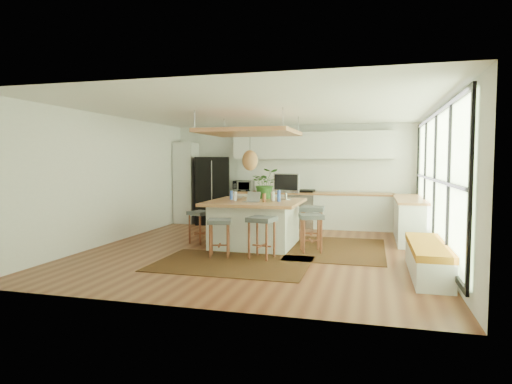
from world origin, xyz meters
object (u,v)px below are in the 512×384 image
(fridge, at_px, (213,191))
(stool_right_front, at_px, (311,234))
(monitor, at_px, (286,187))
(island, at_px, (255,223))
(laptop, at_px, (251,196))
(island_plant, at_px, (266,187))
(stool_right_back, at_px, (312,228))
(stool_near_right, at_px, (262,239))
(microwave, at_px, (244,185))
(stool_near_left, at_px, (219,237))
(stool_left_side, at_px, (200,227))

(fridge, distance_m, stool_right_front, 4.49)
(monitor, bearing_deg, island, -127.97)
(laptop, relative_size, island_plant, 0.49)
(stool_right_back, relative_size, laptop, 2.54)
(stool_near_right, xyz_separation_m, monitor, (0.14, 1.52, 0.83))
(fridge, xyz_separation_m, microwave, (0.91, -0.05, 0.18))
(stool_right_back, bearing_deg, laptop, -147.52)
(stool_near_left, bearing_deg, microwave, 100.26)
(stool_near_right, distance_m, microwave, 4.20)
(stool_right_front, bearing_deg, island_plant, 140.90)
(stool_right_front, relative_size, microwave, 1.40)
(monitor, relative_size, island_plant, 0.93)
(stool_near_right, xyz_separation_m, stool_right_back, (0.69, 1.48, 0.00))
(laptop, distance_m, island_plant, 0.92)
(stool_left_side, bearing_deg, stool_near_right, -33.80)
(island, xyz_separation_m, stool_near_right, (0.42, -1.13, -0.11))
(stool_near_right, bearing_deg, fridge, 121.48)
(laptop, xyz_separation_m, microwave, (-1.07, 3.08, 0.05))
(fridge, relative_size, island_plant, 2.85)
(stool_right_back, bearing_deg, stool_near_left, -133.71)
(stool_left_side, relative_size, microwave, 1.32)
(microwave, bearing_deg, island, -69.61)
(stool_near_right, distance_m, stool_right_back, 1.63)
(stool_left_side, distance_m, monitor, 2.00)
(island, relative_size, island_plant, 2.85)
(fridge, height_order, island_plant, fridge)
(island, xyz_separation_m, monitor, (0.56, 0.39, 0.72))
(island, bearing_deg, stool_near_left, -106.48)
(fridge, height_order, laptop, fridge)
(stool_right_front, bearing_deg, fridge, 135.31)
(laptop, bearing_deg, stool_left_side, -179.59)
(island, relative_size, microwave, 3.55)
(stool_near_left, distance_m, island_plant, 1.98)
(stool_left_side, xyz_separation_m, laptop, (1.21, -0.31, 0.70))
(stool_right_front, distance_m, microwave, 3.89)
(laptop, height_order, island_plant, island_plant)
(fridge, xyz_separation_m, stool_right_front, (3.17, -3.13, -0.57))
(stool_near_left, height_order, stool_left_side, stool_near_left)
(fridge, xyz_separation_m, stool_near_left, (1.62, -3.97, -0.57))
(stool_near_left, height_order, monitor, monitor)
(laptop, bearing_deg, fridge, 137.18)
(stool_right_front, bearing_deg, microwave, 126.22)
(stool_near_left, bearing_deg, laptop, 66.52)
(stool_right_front, height_order, island_plant, island_plant)
(stool_right_back, height_order, microwave, microwave)
(island, distance_m, stool_near_right, 1.21)
(fridge, relative_size, stool_near_left, 2.68)
(fridge, relative_size, laptop, 5.85)
(microwave, distance_m, island_plant, 2.46)
(laptop, relative_size, monitor, 0.52)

